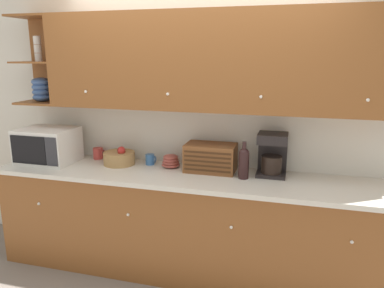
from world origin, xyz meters
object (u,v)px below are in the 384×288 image
(fruit_basket, at_px, (119,158))
(bowl_stack_on_counter, at_px, (171,161))
(mug, at_px, (150,159))
(bread_box, at_px, (211,158))
(coffee_maker, at_px, (272,154))
(wine_bottle, at_px, (244,162))
(mug_blue_second, at_px, (98,153))
(microwave, at_px, (48,145))

(fruit_basket, distance_m, bowl_stack_on_counter, 0.50)
(mug, distance_m, bread_box, 0.60)
(fruit_basket, relative_size, coffee_maker, 0.80)
(mug, relative_size, wine_bottle, 0.31)
(mug_blue_second, bearing_deg, mug, -4.85)
(mug_blue_second, xyz_separation_m, bread_box, (1.16, -0.09, 0.07))
(fruit_basket, xyz_separation_m, bowl_stack_on_counter, (0.50, 0.04, -0.01))
(fruit_basket, xyz_separation_m, wine_bottle, (1.19, -0.10, 0.08))
(microwave, xyz_separation_m, coffee_maker, (2.10, 0.17, 0.02))
(mug, height_order, coffee_maker, coffee_maker)
(wine_bottle, distance_m, coffee_maker, 0.28)
(fruit_basket, bearing_deg, bowl_stack_on_counter, 4.68)
(wine_bottle, bearing_deg, mug_blue_second, 171.61)
(microwave, bearing_deg, fruit_basket, 8.98)
(bowl_stack_on_counter, relative_size, bread_box, 0.38)
(mug, distance_m, bowl_stack_on_counter, 0.21)
(bowl_stack_on_counter, bearing_deg, mug_blue_second, 174.43)
(fruit_basket, distance_m, bread_box, 0.88)
(mug_blue_second, xyz_separation_m, coffee_maker, (1.69, -0.05, 0.13))
(fruit_basket, bearing_deg, wine_bottle, -4.82)
(mug_blue_second, height_order, mug, mug_blue_second)
(fruit_basket, distance_m, coffee_maker, 1.41)
(microwave, height_order, mug_blue_second, microwave)
(bread_box, bearing_deg, fruit_basket, -178.38)
(mug, distance_m, coffee_maker, 1.13)
(bowl_stack_on_counter, bearing_deg, mug, 172.49)
(microwave, bearing_deg, bread_box, 4.89)
(mug_blue_second, bearing_deg, coffee_maker, -1.75)
(fruit_basket, xyz_separation_m, bread_box, (0.88, 0.02, 0.06))
(mug, bearing_deg, mug_blue_second, 175.15)
(mug_blue_second, bearing_deg, wine_bottle, -8.39)
(microwave, height_order, wine_bottle, microwave)
(fruit_basket, bearing_deg, bread_box, 1.62)
(microwave, height_order, bread_box, microwave)
(bowl_stack_on_counter, height_order, bread_box, bread_box)
(mug, distance_m, wine_bottle, 0.92)
(wine_bottle, relative_size, coffee_maker, 0.86)
(mug_blue_second, height_order, coffee_maker, coffee_maker)
(mug, bearing_deg, bread_box, -4.24)
(wine_bottle, bearing_deg, bread_box, 158.07)
(bowl_stack_on_counter, relative_size, coffee_maker, 0.45)
(mug, relative_size, bowl_stack_on_counter, 0.59)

